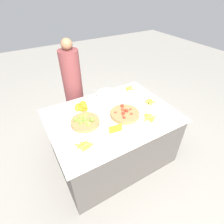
% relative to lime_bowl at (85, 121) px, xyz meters
% --- Properties ---
extents(ground_plane, '(12.00, 12.00, 0.00)m').
position_rel_lime_bowl_xyz_m(ground_plane, '(0.35, -0.02, -0.80)').
color(ground_plane, gray).
extents(market_table, '(1.57, 1.16, 0.77)m').
position_rel_lime_bowl_xyz_m(market_table, '(0.35, -0.02, -0.41)').
color(market_table, '#4C4742').
rests_on(market_table, ground_plane).
extents(lime_bowl, '(0.34, 0.34, 0.10)m').
position_rel_lime_bowl_xyz_m(lime_bowl, '(0.00, 0.00, 0.00)').
color(lime_bowl, olive).
rests_on(lime_bowl, market_table).
extents(tomato_basket, '(0.36, 0.36, 0.09)m').
position_rel_lime_bowl_xyz_m(tomato_basket, '(0.48, -0.11, -0.00)').
color(tomato_basket, olive).
rests_on(tomato_basket, market_table).
extents(orange_pile, '(0.16, 0.20, 0.14)m').
position_rel_lime_bowl_xyz_m(orange_pile, '(0.06, 0.26, 0.02)').
color(orange_pile, orange).
rests_on(orange_pile, market_table).
extents(metal_bowl, '(0.28, 0.28, 0.09)m').
position_rel_lime_bowl_xyz_m(metal_bowl, '(0.49, 0.36, 0.01)').
color(metal_bowl, silver).
rests_on(metal_bowl, market_table).
extents(price_sign, '(0.15, 0.03, 0.10)m').
position_rel_lime_bowl_xyz_m(price_sign, '(0.23, -0.31, 0.02)').
color(price_sign, orange).
rests_on(price_sign, market_table).
extents(banana_bunch_middle_right, '(0.17, 0.19, 0.06)m').
position_rel_lime_bowl_xyz_m(banana_bunch_middle_right, '(0.71, -0.32, -0.01)').
color(banana_bunch_middle_right, yellow).
rests_on(banana_bunch_middle_right, market_table).
extents(banana_bunch_front_left, '(0.16, 0.16, 0.05)m').
position_rel_lime_bowl_xyz_m(banana_bunch_front_left, '(0.90, 0.39, -0.01)').
color(banana_bunch_front_left, yellow).
rests_on(banana_bunch_front_left, market_table).
extents(banana_bunch_middle_left, '(0.16, 0.16, 0.05)m').
position_rel_lime_bowl_xyz_m(banana_bunch_middle_left, '(0.94, -0.05, -0.01)').
color(banana_bunch_middle_left, yellow).
rests_on(banana_bunch_middle_left, market_table).
extents(banana_bunch_back_center, '(0.20, 0.16, 0.06)m').
position_rel_lime_bowl_xyz_m(banana_bunch_back_center, '(-0.15, -0.34, -0.00)').
color(banana_bunch_back_center, yellow).
rests_on(banana_bunch_back_center, market_table).
extents(vendor_person, '(0.28, 0.28, 1.53)m').
position_rel_lime_bowl_xyz_m(vendor_person, '(0.16, 0.83, -0.08)').
color(vendor_person, brown).
rests_on(vendor_person, ground_plane).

